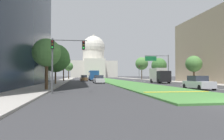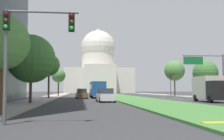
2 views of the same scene
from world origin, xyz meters
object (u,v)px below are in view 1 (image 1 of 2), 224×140
traffic_light_near_left (62,53)px  sedan_midblock (99,79)px  box_truck_delivery (159,75)px  street_tree_left_near (47,53)px  street_tree_left_mid (56,58)px  street_tree_right_mid (194,64)px  street_tree_left_far (64,61)px  traffic_light_far_right (139,70)px  sedan_lead_stopped (198,83)px  capitol_building (93,61)px  street_tree_right_distant (142,64)px  overhead_guide_sign (159,63)px  sedan_distant (84,78)px  city_bus (93,75)px  street_tree_left_distant (69,67)px  street_tree_right_far (159,66)px

traffic_light_near_left → sedan_midblock: size_ratio=1.18×
sedan_midblock → box_truck_delivery: size_ratio=0.69×
street_tree_left_near → street_tree_left_mid: 14.73m
street_tree_right_mid → street_tree_left_far: size_ratio=0.74×
sedan_midblock → box_truck_delivery: (12.76, -1.43, 0.89)m
street_tree_left_mid → box_truck_delivery: bearing=8.9°
sedan_midblock → traffic_light_far_right: bearing=58.7°
traffic_light_far_right → sedan_lead_stopped: size_ratio=1.17×
capitol_building → street_tree_right_distant: capitol_building is taller
capitol_building → overhead_guide_sign: capitol_building is taller
street_tree_right_distant → sedan_lead_stopped: (-8.14, -49.71, -5.09)m
traffic_light_near_left → traffic_light_far_right: bearing=66.2°
street_tree_left_far → sedan_distant: (5.45, 0.52, -4.83)m
street_tree_left_far → city_bus: size_ratio=0.68×
traffic_light_near_left → street_tree_left_distant: size_ratio=0.84×
capitol_building → city_bus: 82.43m
capitol_building → traffic_light_near_left: bearing=-94.9°
street_tree_right_far → street_tree_right_distant: size_ratio=0.79×
overhead_guide_sign → street_tree_left_far: size_ratio=0.87×
traffic_light_near_left → street_tree_left_near: bearing=117.7°
traffic_light_near_left → street_tree_right_mid: bearing=36.7°
sedan_midblock → traffic_light_near_left: bearing=-103.5°
street_tree_right_mid → sedan_midblock: size_ratio=1.26×
capitol_building → sedan_midblock: 101.72m
capitol_building → sedan_distant: bearing=-95.3°
street_tree_left_mid → sedan_lead_stopped: (18.58, -15.16, -3.99)m
traffic_light_far_right → sedan_lead_stopped: traffic_light_far_right is taller
street_tree_left_near → sedan_midblock: 21.09m
street_tree_right_mid → sedan_distant: 29.19m
street_tree_left_mid → street_tree_left_near: bearing=-87.1°
street_tree_left_mid → street_tree_left_far: (-0.07, 18.71, 0.86)m
street_tree_left_far → street_tree_left_distant: street_tree_left_far is taller
street_tree_left_near → street_tree_right_distant: street_tree_right_distant is taller
street_tree_right_mid → capitol_building: bearing=97.1°
traffic_light_far_right → overhead_guide_sign: size_ratio=0.80×
street_tree_left_distant → sedan_midblock: bearing=-75.5°
traffic_light_far_right → street_tree_right_mid: street_tree_right_mid is taller
street_tree_right_mid → box_truck_delivery: street_tree_right_mid is taller
traffic_light_near_left → street_tree_right_mid: (23.93, 17.87, 0.13)m
street_tree_left_near → street_tree_right_mid: bearing=28.7°
street_tree_left_distant → city_bus: street_tree_left_distant is taller
street_tree_left_mid → sedan_midblock: bearing=29.7°
street_tree_left_far → street_tree_left_near: bearing=-88.6°
city_bus → overhead_guide_sign: bearing=-47.2°
traffic_light_far_right → street_tree_right_mid: 32.90m
overhead_guide_sign → street_tree_left_far: 25.37m
street_tree_left_near → street_tree_left_mid: bearing=92.9°
capitol_building → city_bus: (-5.11, -81.75, -9.31)m
street_tree_right_distant → box_truck_delivery: 32.06m
street_tree_left_distant → box_truck_delivery: bearing=-57.1°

